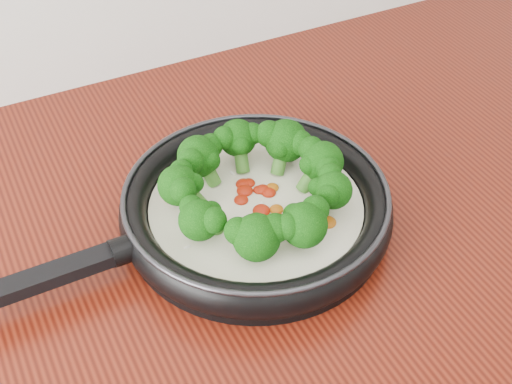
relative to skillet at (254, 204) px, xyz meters
name	(u,v)px	position (x,y,z in m)	size (l,w,h in m)	color
skillet	(254,204)	(0.00, 0.00, 0.00)	(0.48, 0.31, 0.09)	black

